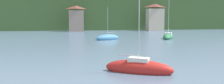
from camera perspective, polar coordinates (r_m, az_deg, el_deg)
The scene contains 6 objects.
wooded_hillside at distance 135.30m, azimuth 3.28°, elevation 6.11°, with size 352.00×59.36×39.85m.
shore_building_west at distance 90.43m, azimuth -8.63°, elevation 5.52°, with size 5.70×3.89×9.68m.
shore_building_westcentral at distance 97.02m, azimuth 10.29°, elevation 5.80°, with size 6.73×4.28×10.73m.
sailboat_far_3 at distance 58.31m, azimuth 13.38°, elevation 1.27°, with size 6.05×8.09×11.86m.
sailboat_mid_7 at distance 20.81m, azimuth 6.40°, elevation -6.26°, with size 6.01×4.47×7.10m.
sailboat_far_10 at distance 53.37m, azimuth -1.03°, elevation 0.98°, with size 6.34×4.51×7.84m.
Camera 1 is at (-3.49, 34.18, 4.64)m, focal length 37.97 mm.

